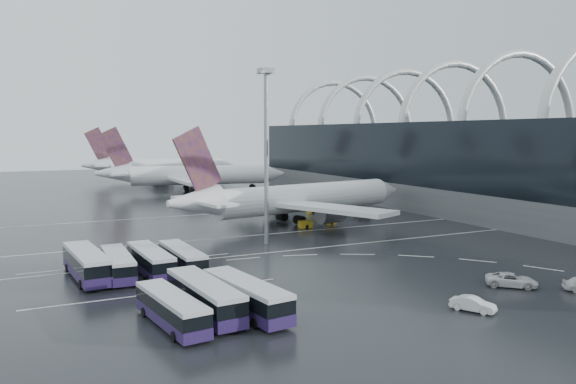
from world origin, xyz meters
name	(u,v)px	position (x,y,z in m)	size (l,w,h in m)	color
ground	(289,248)	(0.00, 0.00, 0.00)	(420.00, 420.00, 0.00)	black
terminal	(491,162)	(61.56, 19.84, 10.87)	(42.00, 160.00, 34.90)	#595C5E
lane_marking_near	(295,250)	(0.00, -2.00, 0.01)	(120.00, 0.25, 0.01)	white
lane_marking_mid	(259,235)	(0.00, 12.00, 0.01)	(120.00, 0.25, 0.01)	white
lane_marking_far	(209,214)	(0.00, 40.00, 0.01)	(120.00, 0.25, 0.01)	white
bus_bay_line_south	(157,293)	(-24.00, -16.00, 0.01)	(28.00, 0.25, 0.01)	white
bus_bay_line_north	(130,263)	(-24.00, 0.00, 0.01)	(28.00, 0.25, 0.01)	white
airliner_main	(295,199)	(11.26, 20.73, 4.70)	(55.21, 47.75, 18.76)	white
airliner_gate_b	(190,176)	(9.27, 86.80, 4.87)	(55.72, 49.30, 19.46)	white
airliner_gate_c	(158,167)	(10.02, 132.22, 4.95)	(55.56, 50.72, 19.80)	white
bus_row_near_a	(86,263)	(-30.22, -5.92, 1.90)	(4.34, 14.24, 3.45)	#22143F
bus_row_near_b	(118,264)	(-26.71, -6.83, 1.65)	(3.16, 12.27, 3.00)	#22143F
bus_row_near_c	(150,260)	(-22.79, -7.10, 1.74)	(3.54, 12.97, 3.16)	#22143F
bus_row_near_d	(182,258)	(-18.80, -7.32, 1.67)	(3.28, 12.43, 3.04)	#22143F
bus_row_far_a	(172,309)	(-25.16, -27.03, 1.63)	(4.18, 12.29, 2.97)	#22143F
bus_row_far_b	(204,296)	(-21.47, -25.20, 1.83)	(4.09, 13.70, 3.32)	#22143F
bus_row_far_c	(246,296)	(-17.75, -26.66, 1.80)	(4.72, 13.56, 3.27)	#22143F
van_curve_a	(512,280)	(13.24, -31.01, 0.79)	(2.63, 5.71, 1.59)	silver
van_curve_c	(473,304)	(2.73, -35.82, 0.72)	(1.53, 4.39, 1.45)	silver
floodlight_mast	(266,135)	(-1.86, 4.55, 17.33)	(2.11, 2.11, 27.56)	gray
gse_cart_belly_a	(330,221)	(17.09, 16.87, 0.56)	(2.05, 1.21, 1.12)	gold
gse_cart_belly_c	(305,224)	(10.79, 15.34, 0.66)	(2.41, 1.43, 1.32)	gold
gse_cart_belly_d	(357,210)	(29.80, 27.11, 0.68)	(2.49, 1.47, 1.36)	slate
gse_cart_belly_e	(312,210)	(20.91, 31.56, 0.61)	(2.24, 1.32, 1.22)	gold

